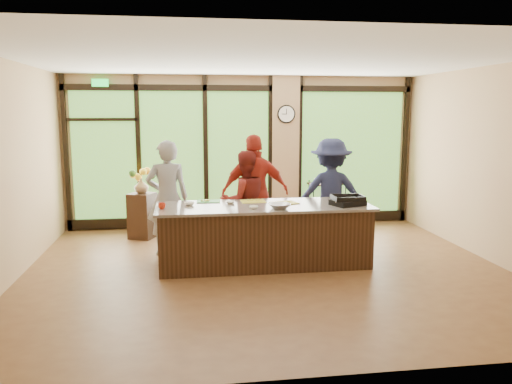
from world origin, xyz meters
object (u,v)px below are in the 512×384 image
object	(u,v)px
bar_cart	(327,197)
cook_left	(167,198)
flower_stand	(142,216)
island_base	(264,236)
cook_right	(331,193)
roasting_pan	(348,203)

from	to	relation	value
bar_cart	cook_left	bearing A→B (deg)	-165.95
flower_stand	bar_cart	world-z (taller)	bar_cart
island_base	cook_left	distance (m)	1.71
cook_right	roasting_pan	world-z (taller)	cook_right
roasting_pan	cook_left	bearing A→B (deg)	139.03
island_base	flower_stand	bearing A→B (deg)	135.74
cook_left	island_base	bearing A→B (deg)	147.43
roasting_pan	flower_stand	world-z (taller)	roasting_pan
cook_right	flower_stand	world-z (taller)	cook_right
island_base	roasting_pan	size ratio (longest dim) A/B	6.90
cook_left	roasting_pan	xyz separation A→B (m)	(2.68, -0.97, 0.03)
cook_right	roasting_pan	distance (m)	1.03
cook_left	cook_right	xyz separation A→B (m)	(2.72, 0.06, -0.00)
flower_stand	cook_right	bearing A→B (deg)	5.28
cook_left	cook_right	size ratio (longest dim) A/B	1.00
island_base	bar_cart	distance (m)	2.91
cook_left	bar_cart	xyz separation A→B (m)	(3.11, 1.61, -0.34)
roasting_pan	bar_cart	size ratio (longest dim) A/B	0.46
island_base	cook_right	world-z (taller)	cook_right
roasting_pan	flower_stand	size ratio (longest dim) A/B	0.54
cook_right	bar_cart	xyz separation A→B (m)	(0.39, 1.56, -0.34)
cook_left	bar_cart	size ratio (longest dim) A/B	1.90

